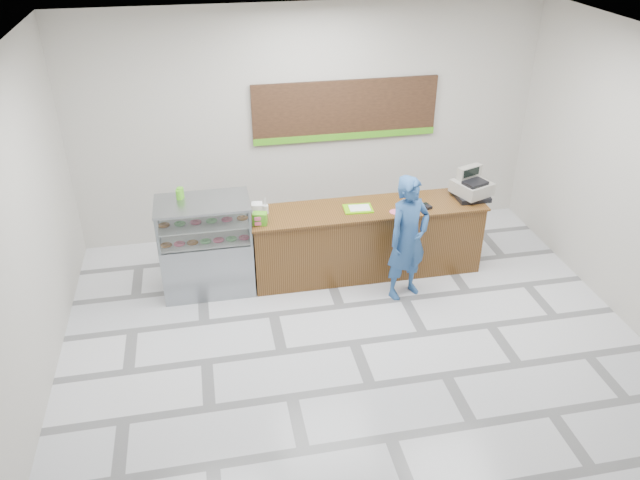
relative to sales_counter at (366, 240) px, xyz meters
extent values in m
plane|color=silver|center=(-0.55, -1.55, -0.52)|extent=(7.00, 7.00, 0.00)
plane|color=beige|center=(-0.55, 1.45, 1.23)|extent=(7.00, 0.00, 7.00)
plane|color=silver|center=(-0.55, -1.55, 2.98)|extent=(7.00, 7.00, 0.00)
cube|color=brown|center=(0.00, 0.00, -0.02)|extent=(3.20, 0.70, 1.00)
cube|color=brown|center=(0.00, 0.00, 0.50)|extent=(3.26, 0.76, 0.03)
cube|color=gray|center=(-2.22, 0.00, -0.12)|extent=(1.20, 0.70, 0.80)
cube|color=white|center=(-2.22, 0.00, 0.53)|extent=(1.20, 0.70, 0.50)
cube|color=gray|center=(-2.22, 0.00, 0.80)|extent=(1.22, 0.72, 0.03)
cube|color=silver|center=(-2.22, 0.00, 0.30)|extent=(1.14, 0.64, 0.02)
cube|color=silver|center=(-2.22, 0.00, 0.54)|extent=(1.14, 0.64, 0.02)
torus|color=#A1602A|center=(-2.72, -0.10, 0.34)|extent=(0.15, 0.15, 0.05)
torus|color=#E6597D|center=(-2.55, -0.10, 0.34)|extent=(0.15, 0.15, 0.05)
torus|color=#A1602A|center=(-2.39, -0.10, 0.34)|extent=(0.15, 0.15, 0.05)
torus|color=#70CD72|center=(-2.22, -0.10, 0.34)|extent=(0.15, 0.15, 0.05)
torus|color=#E6597D|center=(-2.05, -0.10, 0.34)|extent=(0.15, 0.15, 0.05)
torus|color=#70CD72|center=(-1.89, -0.10, 0.34)|extent=(0.15, 0.15, 0.05)
torus|color=#E6597D|center=(-1.72, -0.10, 0.34)|extent=(0.15, 0.15, 0.05)
torus|color=#A1602A|center=(-2.72, 0.05, 0.58)|extent=(0.15, 0.15, 0.05)
torus|color=#70CD72|center=(-2.52, 0.05, 0.58)|extent=(0.15, 0.15, 0.05)
torus|color=#E6597D|center=(-2.32, 0.05, 0.58)|extent=(0.15, 0.15, 0.05)
torus|color=#70CD72|center=(-2.12, 0.05, 0.58)|extent=(0.15, 0.15, 0.05)
torus|color=#E6597D|center=(-1.92, 0.05, 0.58)|extent=(0.15, 0.15, 0.05)
torus|color=#A1602A|center=(-1.72, 0.05, 0.58)|extent=(0.15, 0.15, 0.05)
cube|color=black|center=(0.00, 1.41, 1.43)|extent=(2.80, 0.05, 0.90)
cube|color=#4BA61C|center=(0.00, 1.38, 1.03)|extent=(2.80, 0.02, 0.10)
cube|color=black|center=(1.50, 0.02, 0.55)|extent=(0.44, 0.44, 0.07)
cube|color=gray|center=(1.50, 0.02, 0.67)|extent=(0.58, 0.59, 0.18)
cube|color=black|center=(1.50, -0.07, 0.78)|extent=(0.37, 0.32, 0.04)
cube|color=gray|center=(1.50, 0.15, 0.85)|extent=(0.39, 0.24, 0.18)
cube|color=black|center=(1.50, 0.09, 0.87)|extent=(0.27, 0.12, 0.11)
cube|color=black|center=(0.79, -0.16, 0.53)|extent=(0.12, 0.17, 0.04)
cube|color=#6ECE06|center=(-0.15, -0.03, 0.52)|extent=(0.41, 0.30, 0.02)
cube|color=white|center=(-0.13, -0.03, 0.53)|extent=(0.29, 0.21, 0.00)
cube|color=white|center=(-1.50, 0.16, 0.58)|extent=(0.16, 0.16, 0.13)
cylinder|color=silver|center=(-1.39, 0.10, 0.57)|extent=(0.08, 0.08, 0.12)
cube|color=#4BA61C|center=(-1.50, -0.19, 0.59)|extent=(0.21, 0.16, 0.16)
cylinder|color=#E6597D|center=(0.33, -0.20, 0.52)|extent=(0.17, 0.17, 0.00)
cylinder|color=#4BA61C|center=(-2.50, 0.14, 0.88)|extent=(0.08, 0.08, 0.13)
cylinder|color=#4BA61C|center=(-2.48, 0.18, 0.88)|extent=(0.09, 0.09, 0.14)
imported|color=#274E86|center=(0.37, -0.65, 0.35)|extent=(0.74, 0.61, 1.73)
camera|label=1|loc=(-2.12, -7.33, 4.38)|focal=35.00mm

